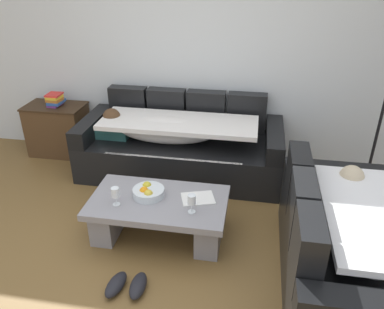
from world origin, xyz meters
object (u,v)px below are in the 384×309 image
couch_along_wall (178,146)px  pair_of_shoes (127,285)px  wine_glass_near_right (192,200)px  wine_glass_near_left (115,193)px  couch_near_window (346,248)px  side_cabinet (58,129)px  coffee_table (159,213)px  open_magazine (198,198)px  fruit_bowl (148,192)px  book_stack_on_cabinet (55,100)px

couch_along_wall → pair_of_shoes: couch_along_wall is taller
wine_glass_near_right → pair_of_shoes: size_ratio=0.53×
couch_along_wall → wine_glass_near_left: size_ratio=13.58×
couch_along_wall → wine_glass_near_right: couch_along_wall is taller
couch_along_wall → couch_near_window: size_ratio=1.32×
couch_along_wall → side_cabinet: bearing=171.9°
coffee_table → wine_glass_near_left: wine_glass_near_left is taller
couch_near_window → open_magazine: (-1.18, 0.38, 0.05)m
coffee_table → open_magazine: (0.34, 0.07, 0.15)m
fruit_bowl → wine_glass_near_left: bearing=-142.7°
fruit_bowl → book_stack_on_cabinet: bearing=138.7°
couch_along_wall → open_magazine: couch_along_wall is taller
couch_along_wall → side_cabinet: size_ratio=3.13×
coffee_table → open_magazine: bearing=11.8°
pair_of_shoes → coffee_table: bearing=83.0°
wine_glass_near_left → couch_along_wall: bearing=78.3°
couch_near_window → wine_glass_near_left: couch_near_window is taller
couch_along_wall → coffee_table: couch_along_wall is taller
couch_near_window → book_stack_on_cabinet: size_ratio=7.82×
coffee_table → fruit_bowl: bearing=157.2°
couch_near_window → book_stack_on_cabinet: bearing=61.7°
couch_near_window → coffee_table: size_ratio=1.42×
open_magazine → coffee_table: bearing=173.4°
wine_glass_near_left → side_cabinet: 2.02m
wine_glass_near_right → side_cabinet: 2.49m
couch_near_window → wine_glass_near_right: couch_near_window is taller
couch_along_wall → book_stack_on_cabinet: (-1.56, 0.23, 0.38)m
open_magazine → book_stack_on_cabinet: size_ratio=1.28×
fruit_bowl → side_cabinet: size_ratio=0.39×
fruit_bowl → coffee_table: bearing=-22.8°
couch_along_wall → couch_near_window: 2.16m
fruit_bowl → wine_glass_near_right: (0.42, -0.17, 0.08)m
fruit_bowl → wine_glass_near_left: 0.30m
coffee_table → pair_of_shoes: coffee_table is taller
pair_of_shoes → wine_glass_near_right: bearing=54.0°
wine_glass_near_left → fruit_bowl: bearing=37.3°
couch_along_wall → open_magazine: size_ratio=8.05×
couch_near_window → side_cabinet: bearing=61.9°
couch_along_wall → wine_glass_near_left: (-0.27, -1.29, 0.16)m
wine_glass_near_left → book_stack_on_cabinet: book_stack_on_cabinet is taller
wine_glass_near_left → open_magazine: 0.71m
pair_of_shoes → side_cabinet: bearing=127.2°
open_magazine → book_stack_on_cabinet: bearing=127.9°
couch_near_window → book_stack_on_cabinet: 3.60m
open_magazine → book_stack_on_cabinet: 2.39m
couch_near_window → open_magazine: 1.24m
wine_glass_near_right → pair_of_shoes: 0.82m
wine_glass_near_left → book_stack_on_cabinet: bearing=130.4°
side_cabinet → pair_of_shoes: size_ratio=2.29×
fruit_bowl → pair_of_shoes: 0.82m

